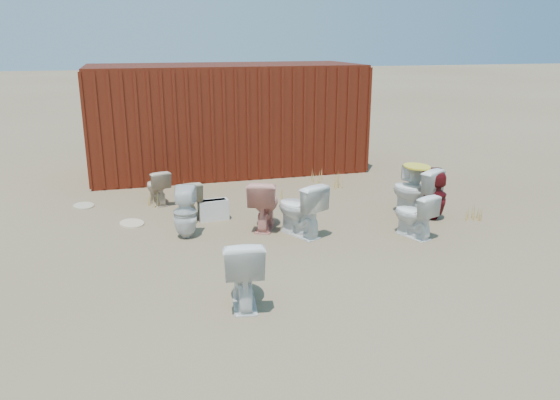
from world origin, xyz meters
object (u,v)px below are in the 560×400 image
object	(u,v)px
shipping_container	(226,118)
toilet_front_e	(414,215)
toilet_front_pink	(264,204)
toilet_back_beige_right	(157,187)
toilet_front_c	(300,209)
toilet_back_beige_left	(188,200)
toilet_front_maroon	(435,195)
toilet_front_a	(243,271)
loose_tank	(213,210)
toilet_back_a	(185,213)
toilet_back_e	(414,189)
toilet_back_yellowlid	(415,191)

from	to	relation	value
shipping_container	toilet_front_e	distance (m)	5.69
toilet_front_pink	toilet_back_beige_right	world-z (taller)	toilet_front_pink
toilet_front_c	toilet_back_beige_left	xyz separation A→B (m)	(-1.58, 1.27, -0.09)
shipping_container	toilet_front_maroon	bearing A→B (deg)	-59.59
toilet_front_a	loose_tank	size ratio (longest dim) A/B	1.65
toilet_front_maroon	loose_tank	size ratio (longest dim) A/B	1.71
toilet_back_a	toilet_front_maroon	bearing A→B (deg)	-169.72
toilet_front_e	toilet_back_beige_right	size ratio (longest dim) A/B	1.08
toilet_front_a	toilet_back_beige_left	world-z (taller)	toilet_front_a
toilet_back_beige_right	toilet_front_c	bearing A→B (deg)	115.82
toilet_back_a	toilet_back_beige_right	distance (m)	1.96
toilet_front_e	toilet_back_e	distance (m)	1.32
toilet_back_a	toilet_back_beige_left	world-z (taller)	toilet_back_a
shipping_container	toilet_back_e	distance (m)	4.93
toilet_front_a	toilet_back_a	world-z (taller)	toilet_front_a
toilet_front_c	toilet_back_beige_left	distance (m)	2.03
toilet_front_pink	toilet_front_e	size ratio (longest dim) A/B	1.15
toilet_back_beige_left	toilet_front_c	bearing A→B (deg)	132.57
toilet_front_a	toilet_back_yellowlid	size ratio (longest dim) A/B	0.97
toilet_back_yellowlid	toilet_front_e	bearing A→B (deg)	32.20
toilet_front_e	toilet_back_a	size ratio (longest dim) A/B	0.87
toilet_front_maroon	toilet_back_beige_right	size ratio (longest dim) A/B	1.32
toilet_front_c	loose_tank	distance (m)	1.63
toilet_front_a	loose_tank	distance (m)	3.13
toilet_back_yellowlid	toilet_back_a	bearing A→B (deg)	-27.39
toilet_back_beige_left	toilet_back_yellowlid	size ratio (longest dim) A/B	0.79
toilet_front_a	toilet_front_e	size ratio (longest dim) A/B	1.17
toilet_front_pink	toilet_front_maroon	size ratio (longest dim) A/B	0.95
toilet_front_pink	loose_tank	xyz separation A→B (m)	(-0.74, 0.62, -0.23)
toilet_front_a	toilet_front_c	xyz separation A→B (m)	(1.32, 2.02, 0.01)
shipping_container	toilet_front_pink	distance (m)	4.34
toilet_front_pink	toilet_back_yellowlid	distance (m)	2.66
toilet_back_beige_left	toilet_back_beige_right	distance (m)	1.13
toilet_back_beige_left	loose_tank	xyz separation A→B (m)	(0.40, -0.17, -0.16)
shipping_container	loose_tank	xyz separation A→B (m)	(-0.90, -3.65, -1.02)
toilet_front_maroon	toilet_back_e	xyz separation A→B (m)	(-0.12, 0.48, -0.01)
toilet_front_e	toilet_back_beige_right	bearing A→B (deg)	-57.79
toilet_front_maroon	loose_tank	bearing A→B (deg)	-3.24
toilet_front_c	toilet_front_maroon	xyz separation A→B (m)	(2.43, 0.14, 0.00)
toilet_back_yellowlid	toilet_back_e	size ratio (longest dim) A/B	1.02
toilet_front_c	toilet_back_beige_left	bearing A→B (deg)	-64.07
toilet_back_a	toilet_front_pink	bearing A→B (deg)	-161.55
toilet_back_beige_right	loose_tank	bearing A→B (deg)	109.67
toilet_front_a	toilet_back_e	distance (m)	4.48
toilet_front_c	toilet_front_maroon	distance (m)	2.43
toilet_front_a	toilet_back_beige_right	bearing A→B (deg)	-72.68
toilet_front_a	toilet_back_a	bearing A→B (deg)	-72.49
toilet_front_e	loose_tank	distance (m)	3.29
toilet_front_a	toilet_back_beige_left	size ratio (longest dim) A/B	1.22
toilet_front_e	toilet_back_a	world-z (taller)	toilet_back_a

